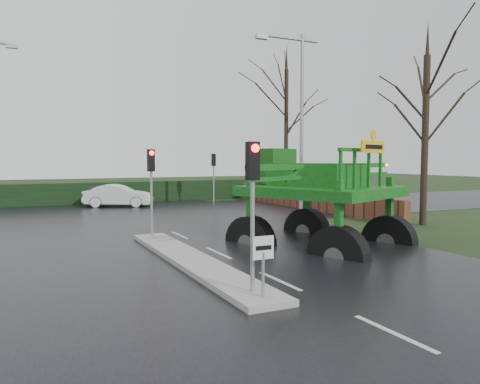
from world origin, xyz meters
name	(u,v)px	position (x,y,z in m)	size (l,w,h in m)	color
ground	(279,282)	(0.00, 0.00, 0.00)	(140.00, 140.00, 0.00)	black
road_main	(166,229)	(0.00, 10.00, 0.00)	(14.00, 80.00, 0.02)	black
road_cross	(135,215)	(0.00, 16.00, 0.01)	(80.00, 12.00, 0.02)	black
median_island	(192,261)	(-1.30, 3.00, 0.09)	(1.20, 10.00, 0.16)	gray
hedge_row	(109,193)	(0.00, 24.00, 0.75)	(44.00, 0.90, 1.50)	black
brick_wall	(293,198)	(10.50, 16.00, 0.60)	(0.40, 20.00, 1.20)	#592D1E
keep_left_sign	(263,257)	(-1.30, -1.50, 1.06)	(0.50, 0.07, 1.35)	gray
traffic_signal_near	(253,184)	(-1.30, -1.01, 2.59)	(0.26, 0.33, 3.52)	gray
traffic_signal_mid	(151,174)	(-1.30, 7.49, 2.59)	(0.26, 0.33, 3.52)	gray
traffic_signal_far	(214,167)	(6.50, 20.01, 2.59)	(0.26, 0.33, 3.52)	gray
street_light_right	(297,108)	(8.19, 12.00, 5.99)	(3.85, 0.30, 10.00)	gray
tree_right_near	(426,116)	(11.50, 6.00, 5.20)	(5.60, 5.60, 9.64)	black
tree_right_far	(286,116)	(13.00, 21.00, 6.50)	(7.00, 7.00, 12.05)	black
crop_sprayer	(333,181)	(3.11, 1.96, 2.46)	(8.68, 6.97, 5.19)	black
white_sedan	(119,207)	(0.11, 21.01, 0.00)	(1.54, 4.42, 1.46)	silver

